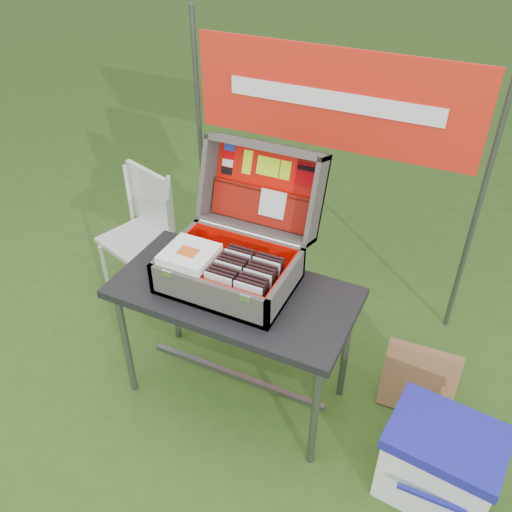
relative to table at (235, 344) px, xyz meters
The scene contains 89 objects.
ground 0.37m from the table, 40.03° to the right, with size 80.00×80.00×0.00m, color #2C4A18.
table is the anchor object (origin of this frame).
table_top 0.34m from the table, ahead, with size 1.14×0.57×0.04m, color black.
table_leg_fl 0.56m from the table, 156.19° to the right, with size 0.04×0.04×0.67m, color #59595B.
table_leg_fr 0.56m from the table, 23.81° to the right, with size 0.04×0.04×0.67m, color #59595B.
table_leg_bl 0.56m from the table, 156.19° to the left, with size 0.04×0.04×0.67m, color #59595B.
table_leg_br 0.56m from the table, 23.81° to the left, with size 0.04×0.04×0.67m, color #59595B.
table_brace 0.24m from the table, 14.04° to the right, with size 0.99×0.03×0.03m, color #59595B.
suitcase 0.63m from the table, 113.70° to the left, with size 0.60×0.59×0.54m, color #5F5A54, non-canonical shape.
suitcase_base_bottom 0.37m from the table, 144.08° to the left, with size 0.60×0.43×0.02m, color #5F5A54.
suitcase_base_wall_front 0.47m from the table, 102.52° to the right, with size 0.60×0.02×0.16m, color #5F5A54.
suitcase_base_wall_back 0.50m from the table, 99.54° to the left, with size 0.60×0.02×0.16m, color #5F5A54.
suitcase_base_wall_left 0.55m from the table, behind, with size 0.02×0.43×0.16m, color #5F5A54.
suitcase_base_wall_right 0.50m from the table, ahead, with size 0.02×0.43×0.16m, color #5F5A54.
suitcase_liner_floor 0.39m from the table, 144.08° to the left, with size 0.55×0.38×0.01m, color #ED0C07.
suitcase_latch_left 0.59m from the table, 141.20° to the right, with size 0.05×0.01×0.03m, color silver.
suitcase_latch_right 0.56m from the table, 50.39° to the right, with size 0.05×0.01×0.03m, color silver.
suitcase_hinge 0.57m from the table, 99.08° to the left, with size 0.02×0.02×0.54m, color silver.
suitcase_lid_back 0.81m from the table, 94.90° to the left, with size 0.60×0.43×0.02m, color #5F5A54.
suitcase_lid_rim_far 0.99m from the table, 94.91° to the left, with size 0.60×0.02×0.16m, color #5F5A54.
suitcase_lid_rim_near 0.60m from the table, 96.85° to the left, with size 0.60×0.02×0.16m, color #5F5A54.
suitcase_lid_rim_left 0.86m from the table, 130.22° to the left, with size 0.02×0.43×0.16m, color #5F5A54.
suitcase_lid_rim_right 0.83m from the table, 57.17° to the left, with size 0.02×0.43×0.16m, color #5F5A54.
suitcase_lid_liner 0.81m from the table, 95.06° to the left, with size 0.55×0.38×0.01m, color #ED0C07.
suitcase_liner_wall_front 0.48m from the table, 103.64° to the right, with size 0.55×0.01×0.14m, color #ED0C07.
suitcase_liner_wall_back 0.50m from the table, 100.18° to the left, with size 0.55×0.01×0.14m, color #ED0C07.
suitcase_liner_wall_left 0.55m from the table, behind, with size 0.01×0.38×0.14m, color #ED0C07.
suitcase_liner_wall_right 0.51m from the table, ahead, with size 0.01×0.38×0.14m, color #ED0C07.
suitcase_lid_pocket 0.71m from the table, 95.71° to the left, with size 0.53×0.17×0.03m, color maroon.
suitcase_pocket_edge 0.79m from the table, 95.41° to the left, with size 0.52×0.02×0.02m, color maroon.
suitcase_pocket_cd 0.73m from the table, 86.16° to the left, with size 0.13×0.13×0.01m, color silver.
lid_sticker_cc_a 0.99m from the table, 118.23° to the left, with size 0.06×0.04×0.00m, color #1933B2.
lid_sticker_cc_b 0.95m from the table, 118.87° to the left, with size 0.06×0.04×0.00m, color #C90006.
lid_sticker_cc_c 0.91m from the table, 119.55° to the left, with size 0.06×0.04×0.00m, color white.
lid_sticker_cc_d 0.88m from the table, 120.25° to the left, with size 0.06×0.04×0.00m, color black.
lid_card_neon_tall 0.91m from the table, 108.06° to the left, with size 0.05×0.12×0.00m, color #B5F017.
lid_card_neon_main 0.90m from the table, 94.77° to the left, with size 0.12×0.09×0.00m, color #B5F017.
lid_card_neon_small 0.90m from the table, 83.56° to the left, with size 0.05×0.09×0.00m, color #B5F017.
lid_sticker_band 0.92m from the table, 71.03° to the left, with size 0.11×0.11×0.00m, color #C90006.
lid_sticker_band_bar 0.94m from the table, 71.38° to the left, with size 0.10×0.02×0.00m, color black.
cd_left_0 0.48m from the table, 90.52° to the right, with size 0.13×0.01×0.15m, color silver.
cd_left_1 0.48m from the table, 90.62° to the right, with size 0.13×0.01×0.15m, color black.
cd_left_2 0.47m from the table, 90.79° to the right, with size 0.13×0.01×0.15m, color black.
cd_left_3 0.47m from the table, 91.06° to the right, with size 0.13×0.01×0.15m, color black.
cd_left_4 0.46m from the table, 91.64° to the right, with size 0.13×0.01×0.15m, color silver.
cd_left_5 0.46m from the table, 93.60° to the right, with size 0.13×0.01×0.15m, color black.
cd_left_6 0.46m from the table, 107.81° to the left, with size 0.13×0.01×0.15m, color black.
cd_left_7 0.46m from the table, 92.59° to the left, with size 0.13×0.01×0.15m, color black.
cd_left_8 0.47m from the table, 91.39° to the left, with size 0.13×0.01×0.15m, color silver.
cd_left_9 0.47m from the table, 90.95° to the left, with size 0.13×0.01×0.15m, color black.
cd_left_10 0.47m from the table, 90.72° to the left, with size 0.13×0.01×0.15m, color black.
cd_right_0 0.50m from the table, 43.81° to the right, with size 0.13×0.01×0.15m, color silver.
cd_right_1 0.50m from the table, 38.48° to the right, with size 0.13×0.01×0.15m, color black.
cd_right_2 0.49m from the table, 32.23° to the right, with size 0.13×0.01×0.15m, color black.
cd_right_3 0.49m from the table, 24.99° to the right, with size 0.13×0.01×0.15m, color black.
cd_right_4 0.49m from the table, 16.80° to the right, with size 0.13×0.01×0.15m, color silver.
cd_right_5 0.48m from the table, ahead, with size 0.13×0.01×0.15m, color black.
cd_right_6 0.48m from the table, ahead, with size 0.13×0.01×0.15m, color black.
cd_right_7 0.48m from the table, 10.83° to the left, with size 0.13×0.01×0.15m, color black.
cd_right_8 0.49m from the table, 19.58° to the left, with size 0.13×0.01×0.15m, color silver.
cd_right_9 0.49m from the table, 27.48° to the left, with size 0.13×0.01×0.15m, color black.
cd_right_10 0.49m from the table, 34.39° to the left, with size 0.13×0.01×0.15m, color black.
songbook_0 0.56m from the table, 164.92° to the right, with size 0.22×0.22×0.01m, color white.
songbook_1 0.56m from the table, 164.92° to the right, with size 0.22×0.22×0.01m, color white.
songbook_2 0.57m from the table, 164.92° to the right, with size 0.22×0.22×0.01m, color white.
songbook_3 0.57m from the table, 164.92° to the right, with size 0.22×0.22×0.01m, color white.
songbook_4 0.58m from the table, 164.92° to the right, with size 0.22×0.22×0.01m, color white.
songbook_5 0.58m from the table, 164.92° to the right, with size 0.22×0.22×0.01m, color white.
songbook_6 0.58m from the table, 164.92° to the right, with size 0.22×0.22×0.01m, color white.
songbook_7 0.59m from the table, 164.92° to the right, with size 0.22×0.22×0.01m, color white.
songbook_graphic 0.59m from the table, 162.20° to the right, with size 0.09×0.07×0.00m, color #D85919.
cooler 1.08m from the table, ahead, with size 0.47×0.36×0.42m, color white, non-canonical shape.
cooler_body 1.09m from the table, ahead, with size 0.45×0.34×0.36m, color white.
cooler_lid 1.07m from the table, ahead, with size 0.47×0.36×0.06m, color #1C1C97.
cooler_handle 1.12m from the table, 16.87° to the right, with size 0.28×0.02×0.02m, color #1C1C97.
chair 1.05m from the table, 152.81° to the left, with size 0.38×0.41×0.83m, color silver, non-canonical shape.
chair_seat 1.05m from the table, 152.81° to the left, with size 0.38×0.38×0.03m, color silver.
chair_backrest 1.18m from the table, 144.82° to the left, with size 0.38×0.03×0.39m, color silver.
chair_leg_fl 1.15m from the table, 163.69° to the left, with size 0.02×0.02×0.42m, color silver.
chair_leg_fr 0.85m from the table, 157.54° to the left, with size 0.02×0.02×0.42m, color silver.
chair_leg_bl 1.28m from the table, 149.68° to the left, with size 0.02×0.02×0.42m, color silver.
chair_leg_br 1.02m from the table, 140.44° to the left, with size 0.02×0.02×0.42m, color silver.
chair_upright_left 1.30m from the table, 148.95° to the left, with size 0.02×0.02×0.39m, color silver.
chair_upright_right 1.05m from the table, 139.62° to the left, with size 0.02×0.02×0.39m, color silver.
cardboard_box 0.95m from the table, 19.39° to the left, with size 0.36×0.06×0.38m, color brown.
banner_post_left 1.37m from the table, 126.62° to the left, with size 0.03×0.03×1.70m, color #59595B.
banner_post_right 1.47m from the table, 47.65° to the left, with size 0.03×0.03×1.70m, color #59595B.
banner 1.39m from the table, 85.15° to the left, with size 1.60×0.01×0.55m, color red.
banner_text 1.38m from the table, 85.09° to the left, with size 1.20×0.00×0.10m, color white.
Camera 1 is at (0.84, -1.64, 2.34)m, focal length 38.00 mm.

